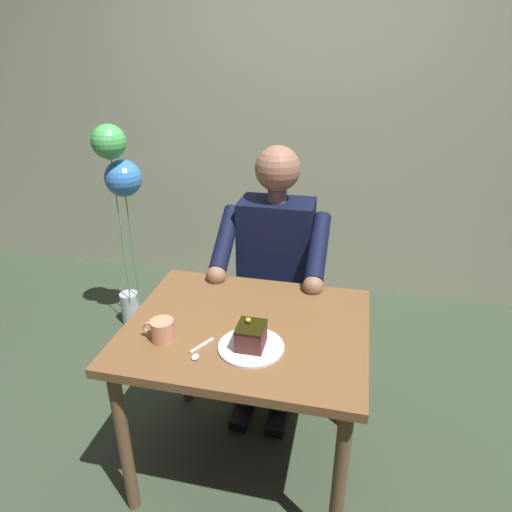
{
  "coord_description": "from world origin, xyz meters",
  "views": [
    {
      "loc": [
        -0.36,
        1.43,
        1.73
      ],
      "look_at": [
        -0.02,
        -0.1,
        0.98
      ],
      "focal_mm": 32.08,
      "sensor_mm": 36.0,
      "label": 1
    }
  ],
  "objects_px": {
    "coffee_cup": "(162,330)",
    "balloon_display": "(120,189)",
    "seated_person": "(273,273)",
    "cake_slice": "(251,336)",
    "dining_table": "(247,346)",
    "chair": "(278,287)",
    "dessert_spoon": "(198,352)"
  },
  "relations": [
    {
      "from": "coffee_cup",
      "to": "balloon_display",
      "type": "height_order",
      "value": "balloon_display"
    },
    {
      "from": "seated_person",
      "to": "cake_slice",
      "type": "height_order",
      "value": "seated_person"
    },
    {
      "from": "dining_table",
      "to": "chair",
      "type": "bearing_deg",
      "value": -90.0
    },
    {
      "from": "dessert_spoon",
      "to": "chair",
      "type": "bearing_deg",
      "value": -97.65
    },
    {
      "from": "seated_person",
      "to": "coffee_cup",
      "type": "height_order",
      "value": "seated_person"
    },
    {
      "from": "dining_table",
      "to": "cake_slice",
      "type": "height_order",
      "value": "cake_slice"
    },
    {
      "from": "dessert_spoon",
      "to": "cake_slice",
      "type": "bearing_deg",
      "value": -159.19
    },
    {
      "from": "dining_table",
      "to": "seated_person",
      "type": "bearing_deg",
      "value": -90.0
    },
    {
      "from": "chair",
      "to": "seated_person",
      "type": "height_order",
      "value": "seated_person"
    },
    {
      "from": "dining_table",
      "to": "balloon_display",
      "type": "distance_m",
      "value": 1.35
    },
    {
      "from": "dining_table",
      "to": "coffee_cup",
      "type": "bearing_deg",
      "value": 30.0
    },
    {
      "from": "chair",
      "to": "coffee_cup",
      "type": "xyz_separation_m",
      "value": [
        0.28,
        0.88,
        0.27
      ]
    },
    {
      "from": "dining_table",
      "to": "seated_person",
      "type": "xyz_separation_m",
      "value": [
        0.0,
        -0.55,
        0.05
      ]
    },
    {
      "from": "chair",
      "to": "balloon_display",
      "type": "height_order",
      "value": "balloon_display"
    },
    {
      "from": "dessert_spoon",
      "to": "balloon_display",
      "type": "xyz_separation_m",
      "value": [
        0.85,
        -1.09,
        0.21
      ]
    },
    {
      "from": "cake_slice",
      "to": "balloon_display",
      "type": "relative_size",
      "value": 0.08
    },
    {
      "from": "dining_table",
      "to": "balloon_display",
      "type": "bearing_deg",
      "value": -42.33
    },
    {
      "from": "dining_table",
      "to": "balloon_display",
      "type": "height_order",
      "value": "balloon_display"
    },
    {
      "from": "chair",
      "to": "balloon_display",
      "type": "relative_size",
      "value": 0.69
    },
    {
      "from": "cake_slice",
      "to": "dessert_spoon",
      "type": "distance_m",
      "value": 0.19
    },
    {
      "from": "chair",
      "to": "dessert_spoon",
      "type": "height_order",
      "value": "chair"
    },
    {
      "from": "chair",
      "to": "coffee_cup",
      "type": "bearing_deg",
      "value": 72.49
    },
    {
      "from": "cake_slice",
      "to": "coffee_cup",
      "type": "height_order",
      "value": "cake_slice"
    },
    {
      "from": "cake_slice",
      "to": "balloon_display",
      "type": "distance_m",
      "value": 1.46
    },
    {
      "from": "coffee_cup",
      "to": "balloon_display",
      "type": "distance_m",
      "value": 1.27
    },
    {
      "from": "dining_table",
      "to": "balloon_display",
      "type": "xyz_separation_m",
      "value": [
        0.97,
        -0.89,
        0.31
      ]
    },
    {
      "from": "chair",
      "to": "cake_slice",
      "type": "bearing_deg",
      "value": 93.43
    },
    {
      "from": "dining_table",
      "to": "dessert_spoon",
      "type": "distance_m",
      "value": 0.26
    },
    {
      "from": "coffee_cup",
      "to": "seated_person",
      "type": "bearing_deg",
      "value": -111.37
    },
    {
      "from": "chair",
      "to": "dessert_spoon",
      "type": "bearing_deg",
      "value": 82.35
    },
    {
      "from": "dining_table",
      "to": "seated_person",
      "type": "distance_m",
      "value": 0.55
    },
    {
      "from": "balloon_display",
      "to": "seated_person",
      "type": "bearing_deg",
      "value": 160.7
    }
  ]
}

